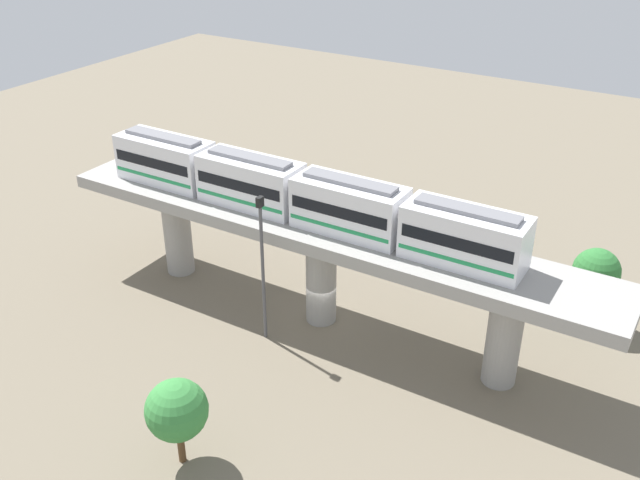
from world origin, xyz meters
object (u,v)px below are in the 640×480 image
at_px(parked_car_orange, 261,202).
at_px(tree_mid_lot, 177,410).
at_px(tree_near_viaduct, 596,272).
at_px(train, 298,194).
at_px(signal_post, 263,263).
at_px(parked_car_red, 423,249).
at_px(parked_car_silver, 365,219).

bearing_deg(parked_car_orange, tree_mid_lot, 37.41).
bearing_deg(parked_car_orange, tree_near_viaduct, 94.20).
distance_m(parked_car_orange, tree_mid_lot, 28.14).
bearing_deg(train, parked_car_orange, -135.36).
bearing_deg(signal_post, tree_mid_lot, 12.87).
distance_m(parked_car_red, parked_car_orange, 14.78).
height_order(parked_car_red, tree_mid_lot, tree_mid_lot).
xyz_separation_m(tree_mid_lot, signal_post, (-10.46, -2.39, 2.06)).
distance_m(parked_car_orange, signal_post, 18.42).
height_order(parked_car_silver, signal_post, signal_post).
bearing_deg(parked_car_orange, parked_car_red, 98.16).
distance_m(tree_near_viaduct, signal_post, 20.26).
xyz_separation_m(train, tree_near_viaduct, (-8.30, 16.14, -4.63)).
xyz_separation_m(parked_car_silver, tree_near_viaduct, (4.30, 18.11, 3.01)).
relative_size(parked_car_red, parked_car_silver, 0.98).
distance_m(train, parked_car_red, 13.61).
distance_m(parked_car_red, signal_post, 15.26).
height_order(parked_car_silver, tree_mid_lot, tree_mid_lot).
distance_m(parked_car_silver, signal_post, 16.70).
xyz_separation_m(train, parked_car_orange, (-11.01, -10.87, -7.64)).
distance_m(parked_car_red, tree_mid_lot, 24.61).
bearing_deg(parked_car_orange, train, 54.56).
bearing_deg(signal_post, parked_car_orange, -143.80).
bearing_deg(signal_post, tree_near_viaduct, 125.40).
height_order(parked_car_red, tree_near_viaduct, tree_near_viaduct).
distance_m(parked_car_red, tree_near_viaduct, 12.80).
distance_m(parked_car_silver, tree_mid_lot, 26.88).
distance_m(parked_car_red, parked_car_silver, 6.22).
xyz_separation_m(parked_car_red, tree_mid_lot, (24.42, -1.84, 2.44)).
xyz_separation_m(parked_car_silver, signal_post, (16.00, 1.64, 4.50)).
xyz_separation_m(parked_car_red, parked_car_silver, (-2.04, -5.87, 0.00)).
xyz_separation_m(parked_car_orange, signal_post, (14.41, 10.55, 4.50)).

